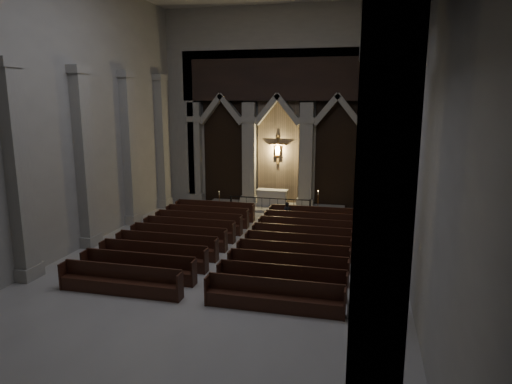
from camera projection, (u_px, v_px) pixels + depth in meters
room at (218, 71)px, 16.45m from camera, size 24.00×24.10×12.00m
sanctuary_wall at (278, 99)px, 27.64m from camera, size 14.00×0.77×12.00m
right_arcade at (375, 65)px, 16.41m from camera, size 1.00×24.00×12.00m
left_pilasters at (109, 156)px, 22.07m from camera, size 0.60×13.00×8.03m
sanctuary_step at (274, 207)px, 28.06m from camera, size 8.50×2.60×0.15m
altar at (272, 197)px, 28.20m from camera, size 1.91×0.76×0.97m
altar_rail at (270, 203)px, 26.74m from camera, size 4.83×0.09×0.95m
candle_stand_left at (219, 206)px, 27.10m from camera, size 0.21×0.21×1.25m
candle_stand_right at (318, 208)px, 26.33m from camera, size 0.25×0.25×1.46m
pews at (236, 245)px, 19.99m from camera, size 9.91×10.68×1.00m
worshipper at (287, 214)px, 24.28m from camera, size 0.53×0.43×1.24m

